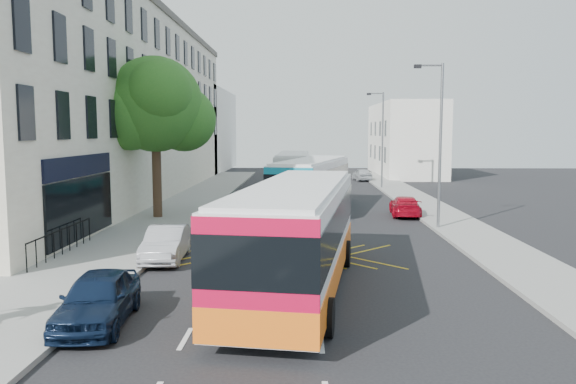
# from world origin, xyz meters

# --- Properties ---
(ground) EXTENTS (120.00, 120.00, 0.00)m
(ground) POSITION_xyz_m (0.00, 0.00, 0.00)
(ground) COLOR black
(ground) RESTS_ON ground
(pavement_left) EXTENTS (5.00, 70.00, 0.15)m
(pavement_left) POSITION_xyz_m (-8.50, 15.00, 0.07)
(pavement_left) COLOR gray
(pavement_left) RESTS_ON ground
(pavement_right) EXTENTS (3.00, 70.00, 0.15)m
(pavement_right) POSITION_xyz_m (7.50, 15.00, 0.07)
(pavement_right) COLOR gray
(pavement_right) RESTS_ON ground
(terrace_main) EXTENTS (8.30, 45.00, 13.50)m
(terrace_main) POSITION_xyz_m (-14.00, 24.49, 6.76)
(terrace_main) COLOR beige
(terrace_main) RESTS_ON ground
(terrace_far) EXTENTS (8.00, 20.00, 10.00)m
(terrace_far) POSITION_xyz_m (-14.00, 55.00, 5.00)
(terrace_far) COLOR silver
(terrace_far) RESTS_ON ground
(building_right) EXTENTS (6.00, 18.00, 8.00)m
(building_right) POSITION_xyz_m (11.00, 48.00, 4.00)
(building_right) COLOR silver
(building_right) RESTS_ON ground
(street_tree) EXTENTS (6.30, 5.70, 8.80)m
(street_tree) POSITION_xyz_m (-8.51, 14.97, 6.29)
(street_tree) COLOR #382619
(street_tree) RESTS_ON pavement_left
(lamp_near) EXTENTS (1.45, 0.15, 8.00)m
(lamp_near) POSITION_xyz_m (6.20, 12.00, 4.62)
(lamp_near) COLOR slate
(lamp_near) RESTS_ON pavement_right
(lamp_far) EXTENTS (1.45, 0.15, 8.00)m
(lamp_far) POSITION_xyz_m (6.20, 32.00, 4.62)
(lamp_far) COLOR slate
(lamp_far) RESTS_ON pavement_right
(railings) EXTENTS (0.08, 5.60, 1.14)m
(railings) POSITION_xyz_m (-9.70, 5.30, 0.72)
(railings) COLOR black
(railings) RESTS_ON pavement_left
(bus_near) EXTENTS (4.29, 11.97, 3.29)m
(bus_near) POSITION_xyz_m (-0.62, 1.26, 1.73)
(bus_near) COLOR silver
(bus_near) RESTS_ON ground
(bus_mid) EXTENTS (5.23, 11.67, 3.20)m
(bus_mid) POSITION_xyz_m (0.14, 18.38, 1.68)
(bus_mid) COLOR silver
(bus_mid) RESTS_ON ground
(bus_far) EXTENTS (2.93, 11.19, 3.14)m
(bus_far) POSITION_xyz_m (-1.22, 30.08, 1.65)
(bus_far) COLOR silver
(bus_far) RESTS_ON ground
(motorbike) EXTENTS (0.71, 2.01, 1.80)m
(motorbike) POSITION_xyz_m (-0.46, -2.18, 0.84)
(motorbike) COLOR black
(motorbike) RESTS_ON ground
(parked_car_blue) EXTENTS (1.90, 4.06, 1.34)m
(parked_car_blue) POSITION_xyz_m (-5.60, -2.06, 0.67)
(parked_car_blue) COLOR #0C1932
(parked_car_blue) RESTS_ON ground
(parked_car_silver) EXTENTS (1.57, 3.99, 1.29)m
(parked_car_silver) POSITION_xyz_m (-5.60, 5.08, 0.65)
(parked_car_silver) COLOR #A1A2A8
(parked_car_silver) RESTS_ON ground
(red_hatchback) EXTENTS (1.97, 4.13, 1.16)m
(red_hatchback) POSITION_xyz_m (5.50, 16.66, 0.58)
(red_hatchback) COLOR #AF071B
(red_hatchback) RESTS_ON ground
(distant_car_grey) EXTENTS (2.77, 4.94, 1.31)m
(distant_car_grey) POSITION_xyz_m (0.89, 39.87, 0.65)
(distant_car_grey) COLOR #404348
(distant_car_grey) RESTS_ON ground
(distant_car_silver) EXTENTS (1.90, 3.82, 1.25)m
(distant_car_silver) POSITION_xyz_m (5.48, 40.18, 0.62)
(distant_car_silver) COLOR #B8BCC0
(distant_car_silver) RESTS_ON ground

